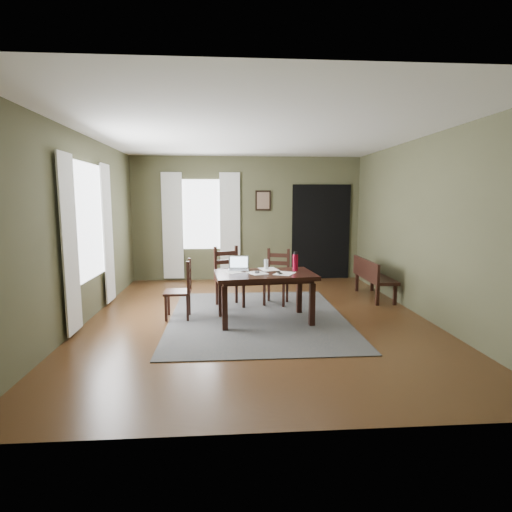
{
  "coord_description": "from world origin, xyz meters",
  "views": [
    {
      "loc": [
        -0.44,
        -5.81,
        1.76
      ],
      "look_at": [
        0.0,
        0.3,
        0.9
      ],
      "focal_mm": 28.0,
      "sensor_mm": 36.0,
      "label": 1
    }
  ],
  "objects": [
    {
      "name": "framed_picture",
      "position": [
        0.35,
        2.97,
        1.75
      ],
      "size": [
        0.34,
        0.03,
        0.44
      ],
      "color": "black",
      "rests_on": "ground"
    },
    {
      "name": "paper_a",
      "position": [
        -0.37,
        -0.06,
        0.72
      ],
      "size": [
        0.32,
        0.34,
        0.0
      ],
      "primitive_type": "cube",
      "rotation": [
        0.0,
        0.0,
        0.56
      ],
      "color": "white",
      "rests_on": "dining_table"
    },
    {
      "name": "water_bottle",
      "position": [
        0.56,
        -0.01,
        0.85
      ],
      "size": [
        0.11,
        0.11,
        0.28
      ],
      "rotation": [
        0.0,
        0.0,
        0.37
      ],
      "color": "#A20C29",
      "rests_on": "dining_table"
    },
    {
      "name": "curtain_back_right",
      "position": [
        -0.38,
        2.94,
        1.2
      ],
      "size": [
        0.44,
        0.03,
        2.3
      ],
      "color": "silver",
      "rests_on": "ground"
    },
    {
      "name": "chair_back_right",
      "position": [
        0.39,
        0.81,
        0.45
      ],
      "size": [
        0.51,
        0.51,
        0.92
      ],
      "rotation": [
        0.0,
        0.0,
        -0.34
      ],
      "color": "black",
      "rests_on": "rug"
    },
    {
      "name": "chair_back_left",
      "position": [
        -0.42,
        0.71,
        0.48
      ],
      "size": [
        0.54,
        0.54,
        0.98
      ],
      "rotation": [
        0.0,
        0.0,
        0.32
      ],
      "color": "black",
      "rests_on": "rug"
    },
    {
      "name": "paper_e",
      "position": [
        -0.02,
        -0.18,
        0.72
      ],
      "size": [
        0.34,
        0.37,
        0.0
      ],
      "primitive_type": "cube",
      "rotation": [
        0.0,
        0.0,
        0.44
      ],
      "color": "white",
      "rests_on": "dining_table"
    },
    {
      "name": "curtain_back_left",
      "position": [
        -1.62,
        2.94,
        1.2
      ],
      "size": [
        0.44,
        0.03,
        2.3
      ],
      "color": "silver",
      "rests_on": "ground"
    },
    {
      "name": "dining_table",
      "position": [
        0.09,
        -0.17,
        0.63
      ],
      "size": [
        1.49,
        0.98,
        0.71
      ],
      "rotation": [
        0.0,
        0.0,
        0.1
      ],
      "color": "black",
      "rests_on": "rug"
    },
    {
      "name": "window_left",
      "position": [
        -2.47,
        0.2,
        1.45
      ],
      "size": [
        0.01,
        1.3,
        1.7
      ],
      "color": "white",
      "rests_on": "ground"
    },
    {
      "name": "computer_mouse",
      "position": [
        -0.02,
        -0.18,
        0.73
      ],
      "size": [
        0.08,
        0.1,
        0.03
      ],
      "primitive_type": "cube",
      "rotation": [
        0.0,
        0.0,
        -0.35
      ],
      "color": "#3F3F42",
      "rests_on": "dining_table"
    },
    {
      "name": "tv_remote",
      "position": [
        0.3,
        -0.24,
        0.73
      ],
      "size": [
        0.07,
        0.18,
        0.02
      ],
      "primitive_type": "cube",
      "rotation": [
        0.0,
        0.0,
        0.12
      ],
      "color": "black",
      "rests_on": "dining_table"
    },
    {
      "name": "curtain_left_near",
      "position": [
        -2.44,
        -0.62,
        1.2
      ],
      "size": [
        0.03,
        0.48,
        2.3
      ],
      "color": "silver",
      "rests_on": "ground"
    },
    {
      "name": "doorway_back",
      "position": [
        1.65,
        2.97,
        1.05
      ],
      "size": [
        1.3,
        0.03,
        2.1
      ],
      "color": "black",
      "rests_on": "ground"
    },
    {
      "name": "drinking_glass",
      "position": [
        0.15,
        0.16,
        0.79
      ],
      "size": [
        0.09,
        0.09,
        0.15
      ],
      "primitive_type": "cylinder",
      "rotation": [
        0.0,
        0.0,
        -0.4
      ],
      "color": "silver",
      "rests_on": "dining_table"
    },
    {
      "name": "window_back",
      "position": [
        -1.0,
        2.97,
        1.45
      ],
      "size": [
        1.0,
        0.01,
        1.5
      ],
      "color": "white",
      "rests_on": "ground"
    },
    {
      "name": "bench",
      "position": [
        2.16,
        1.11,
        0.42
      ],
      "size": [
        0.4,
        1.25,
        0.7
      ],
      "rotation": [
        0.0,
        0.0,
        1.57
      ],
      "color": "black",
      "rests_on": "ground"
    },
    {
      "name": "ground",
      "position": [
        0.0,
        0.0,
        -0.01
      ],
      "size": [
        5.0,
        6.0,
        0.01
      ],
      "color": "#492C16"
    },
    {
      "name": "paper_c",
      "position": [
        0.18,
        0.13,
        0.72
      ],
      "size": [
        0.31,
        0.37,
        0.0
      ],
      "primitive_type": "cube",
      "rotation": [
        0.0,
        0.0,
        0.21
      ],
      "color": "white",
      "rests_on": "dining_table"
    },
    {
      "name": "paper_b",
      "position": [
        0.37,
        -0.25,
        0.72
      ],
      "size": [
        0.37,
        0.4,
        0.0
      ],
      "primitive_type": "cube",
      "rotation": [
        0.0,
        0.0,
        -0.51
      ],
      "color": "white",
      "rests_on": "dining_table"
    },
    {
      "name": "chair_end",
      "position": [
        -1.14,
        0.04,
        0.43
      ],
      "size": [
        0.39,
        0.39,
        0.88
      ],
      "rotation": [
        0.0,
        0.0,
        -1.56
      ],
      "color": "black",
      "rests_on": "rug"
    },
    {
      "name": "rug",
      "position": [
        0.0,
        0.0,
        0.01
      ],
      "size": [
        2.6,
        3.2,
        0.01
      ],
      "color": "#404040",
      "rests_on": "ground"
    },
    {
      "name": "curtain_left_far",
      "position": [
        -2.44,
        1.02,
        1.2
      ],
      "size": [
        0.03,
        0.48,
        2.3
      ],
      "color": "silver",
      "rests_on": "ground"
    },
    {
      "name": "laptop",
      "position": [
        -0.28,
        0.12,
        0.77
      ],
      "size": [
        0.32,
        0.26,
        0.21
      ],
      "rotation": [
        0.0,
        0.0,
        -0.07
      ],
      "color": "#B7B7BC",
      "rests_on": "dining_table"
    },
    {
      "name": "room_shell",
      "position": [
        0.0,
        0.0,
        1.8
      ],
      "size": [
        5.02,
        6.02,
        2.71
      ],
      "color": "#4C4C31",
      "rests_on": "ground"
    }
  ]
}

